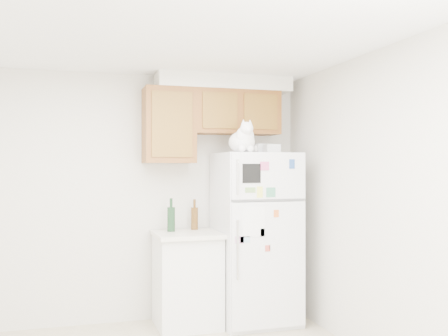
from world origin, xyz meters
name	(u,v)px	position (x,y,z in m)	size (l,w,h in m)	color
room_shell	(158,150)	(0.12, 0.24, 1.67)	(3.84, 4.04, 2.52)	beige
refrigerator	(256,237)	(1.34, 1.61, 0.85)	(0.76, 0.78, 1.70)	silver
base_counter	(187,279)	(0.65, 1.68, 0.46)	(0.64, 0.64, 0.92)	white
cat	(243,140)	(1.14, 1.40, 1.82)	(0.30, 0.44, 0.31)	white
storage_box_back	(263,149)	(1.48, 1.75, 1.75)	(0.18, 0.13, 0.10)	white
storage_box_front	(272,149)	(1.52, 1.60, 1.74)	(0.15, 0.11, 0.09)	white
bottle_green	(171,215)	(0.51, 1.78, 1.09)	(0.08, 0.08, 0.33)	#19381E
bottle_amber	(195,214)	(0.77, 1.86, 1.08)	(0.07, 0.07, 0.31)	#593814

